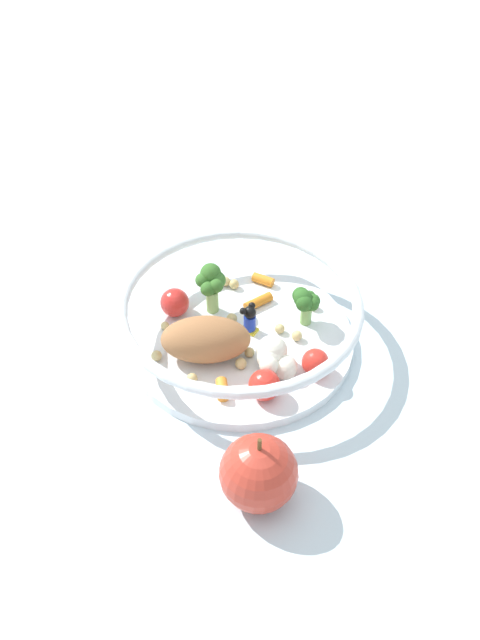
{
  "coord_description": "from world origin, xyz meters",
  "views": [
    {
      "loc": [
        0.49,
        0.2,
        0.55
      ],
      "look_at": [
        -0.01,
        -0.01,
        0.03
      ],
      "focal_mm": 39.99,
      "sensor_mm": 36.0,
      "label": 1
    }
  ],
  "objects": [
    {
      "name": "ground_plane",
      "position": [
        0.0,
        0.0,
        0.0
      ],
      "size": [
        2.4,
        2.4,
        0.0
      ],
      "primitive_type": "plane",
      "color": "silver"
    },
    {
      "name": "loose_apple",
      "position": [
        0.16,
        0.08,
        0.03
      ],
      "size": [
        0.07,
        0.07,
        0.08
      ],
      "color": "#BC3828",
      "rests_on": "ground_plane"
    },
    {
      "name": "food_container",
      "position": [
        -0.0,
        -0.01,
        0.03
      ],
      "size": [
        0.25,
        0.25,
        0.07
      ],
      "color": "white",
      "rests_on": "ground_plane"
    }
  ]
}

